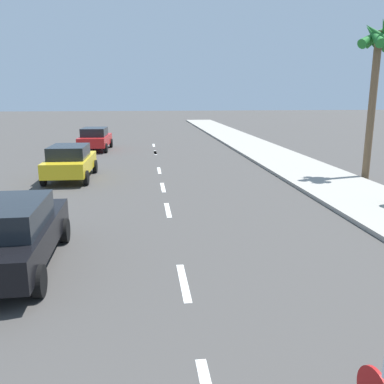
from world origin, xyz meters
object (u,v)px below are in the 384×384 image
(parked_car_yellow, at_px, (70,161))
(parked_car_red, at_px, (95,138))
(palm_tree_mid, at_px, (377,55))
(parked_car_black, at_px, (7,233))

(parked_car_yellow, xyz_separation_m, parked_car_red, (0.02, 10.13, 0.00))
(palm_tree_mid, bearing_deg, parked_car_yellow, 173.62)
(parked_car_black, relative_size, parked_car_red, 1.05)
(parked_car_yellow, distance_m, parked_car_red, 10.13)
(parked_car_red, relative_size, palm_tree_mid, 0.61)
(parked_car_black, height_order, parked_car_yellow, same)
(parked_car_black, relative_size, palm_tree_mid, 0.64)
(palm_tree_mid, bearing_deg, parked_car_red, 139.21)
(parked_car_black, bearing_deg, parked_car_yellow, 90.68)
(parked_car_yellow, relative_size, parked_car_red, 0.99)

